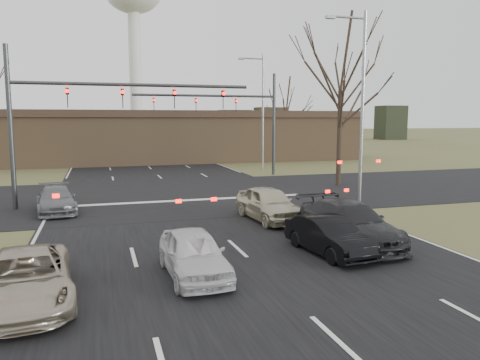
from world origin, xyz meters
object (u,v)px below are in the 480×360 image
at_px(streetlight_right_near, 360,97).
at_px(car_white_sedan, 194,253).
at_px(water_tower, 133,1).
at_px(mast_arm_near, 81,107).
at_px(car_silver_ahead, 269,204).
at_px(building, 161,136).
at_px(mast_arm_far, 240,112).
at_px(car_grey_ahead, 56,199).
at_px(streetlight_right_far, 261,106).
at_px(car_charcoal_sedan, 349,223).
at_px(car_silver_suv, 26,278).
at_px(car_black_hatch, 329,236).

distance_m(streetlight_right_near, car_white_sedan, 15.11).
xyz_separation_m(water_tower, streetlight_right_near, (2.82, -110.00, -29.88)).
height_order(mast_arm_near, car_silver_ahead, mast_arm_near).
height_order(building, mast_arm_near, mast_arm_near).
relative_size(water_tower, streetlight_right_near, 4.45).
bearing_deg(mast_arm_far, car_silver_ahead, -102.49).
bearing_deg(streetlight_right_near, car_grey_ahead, 173.65).
height_order(car_grey_ahead, car_silver_ahead, car_silver_ahead).
distance_m(streetlight_right_far, car_charcoal_sedan, 25.58).
bearing_deg(car_silver_suv, streetlight_right_far, 54.20).
xyz_separation_m(building, car_charcoal_sedan, (2.00, -35.55, -1.91)).
height_order(building, mast_arm_far, mast_arm_far).
bearing_deg(car_black_hatch, car_grey_ahead, 125.87).
bearing_deg(car_charcoal_sedan, streetlight_right_near, 56.00).
bearing_deg(car_silver_ahead, mast_arm_near, 138.00).
relative_size(streetlight_right_far, car_black_hatch, 2.65).
height_order(water_tower, streetlight_right_near, water_tower).
bearing_deg(mast_arm_near, water_tower, 84.01).
bearing_deg(car_charcoal_sedan, car_black_hatch, -145.51).
xyz_separation_m(mast_arm_near, car_silver_suv, (-1.03, -13.14, -4.43)).
bearing_deg(car_silver_ahead, car_grey_ahead, 148.10).
bearing_deg(mast_arm_near, mast_arm_far, 41.22).
bearing_deg(car_silver_ahead, mast_arm_far, 72.70).
relative_size(streetlight_right_near, car_silver_suv, 2.17).
distance_m(mast_arm_far, car_charcoal_sedan, 21.10).
distance_m(mast_arm_far, car_silver_suv, 26.63).
height_order(mast_arm_far, car_black_hatch, mast_arm_far).
distance_m(car_white_sedan, car_silver_ahead, 7.87).
xyz_separation_m(water_tower, streetlight_right_far, (3.32, -93.00, -29.88)).
height_order(streetlight_right_near, car_silver_ahead, streetlight_right_near).
distance_m(water_tower, car_white_sedan, 124.56).
relative_size(streetlight_right_far, car_silver_ahead, 2.29).
distance_m(mast_arm_near, car_grey_ahead, 4.81).
relative_size(building, car_black_hatch, 11.26).
distance_m(car_black_hatch, car_silver_ahead, 5.50).
height_order(water_tower, car_charcoal_sedan, water_tower).
distance_m(mast_arm_near, car_black_hatch, 14.65).
relative_size(water_tower, mast_arm_far, 4.00).
height_order(mast_arm_near, car_silver_suv, mast_arm_near).
relative_size(mast_arm_far, car_charcoal_sedan, 2.14).
relative_size(streetlight_right_near, streetlight_right_far, 1.00).
distance_m(streetlight_right_far, car_white_sedan, 29.08).
distance_m(car_white_sedan, car_black_hatch, 4.79).
distance_m(mast_arm_far, car_silver_ahead, 16.91).
relative_size(car_black_hatch, car_grey_ahead, 0.88).
xyz_separation_m(car_silver_suv, car_charcoal_sedan, (10.26, 2.59, 0.11)).
xyz_separation_m(building, car_grey_ahead, (-8.50, -26.30, -2.05)).
height_order(water_tower, mast_arm_near, water_tower).
xyz_separation_m(streetlight_right_near, car_white_sedan, (-10.81, -9.34, -4.92)).
bearing_deg(mast_arm_near, car_grey_ahead, -134.43).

